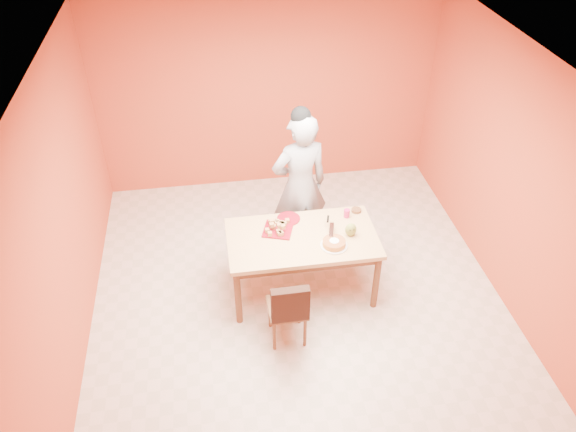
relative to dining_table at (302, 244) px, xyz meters
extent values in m
plane|color=beige|center=(-0.06, -0.18, -0.67)|extent=(5.00, 5.00, 0.00)
plane|color=silver|center=(-0.06, -0.18, 2.03)|extent=(5.00, 5.00, 0.00)
plane|color=#B24629|center=(-0.06, 2.32, 0.68)|extent=(4.50, 0.00, 4.50)
plane|color=#B24629|center=(-2.31, -0.18, 0.68)|extent=(0.00, 5.00, 5.00)
plane|color=#B24629|center=(2.19, -0.18, 0.68)|extent=(0.00, 5.00, 5.00)
cube|color=tan|center=(0.00, 0.00, 0.07)|extent=(1.60, 0.90, 0.05)
cube|color=brown|center=(0.00, 0.00, -0.01)|extent=(1.48, 0.78, 0.10)
cylinder|color=brown|center=(-0.74, -0.39, -0.31)|extent=(0.07, 0.07, 0.71)
cylinder|color=brown|center=(-0.74, 0.39, -0.31)|extent=(0.07, 0.07, 0.71)
cylinder|color=brown|center=(0.74, -0.39, -0.31)|extent=(0.07, 0.07, 0.71)
cylinder|color=brown|center=(0.74, 0.39, -0.31)|extent=(0.07, 0.07, 0.71)
imported|color=gray|center=(0.10, 0.72, 0.25)|extent=(0.74, 0.56, 1.84)
cube|color=maroon|center=(-0.24, 0.15, 0.10)|extent=(0.38, 0.38, 0.02)
cylinder|color=maroon|center=(-0.10, 0.33, 0.10)|extent=(0.34, 0.34, 0.02)
cylinder|color=white|center=(0.30, -0.20, 0.10)|extent=(0.36, 0.36, 0.01)
cylinder|color=orange|center=(0.30, -0.20, 0.13)|extent=(0.30, 0.30, 0.05)
cube|color=silver|center=(0.31, -0.02, 0.17)|extent=(0.11, 0.24, 0.01)
ellipsoid|color=olive|center=(0.51, -0.05, 0.17)|extent=(0.15, 0.14, 0.15)
cylinder|color=#B91B59|center=(0.55, 0.27, 0.14)|extent=(0.07, 0.07, 0.10)
cylinder|color=#3B1B10|center=(0.68, 0.35, 0.11)|extent=(0.14, 0.14, 0.03)
camera|label=1|loc=(-0.86, -4.54, 3.88)|focal=35.00mm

